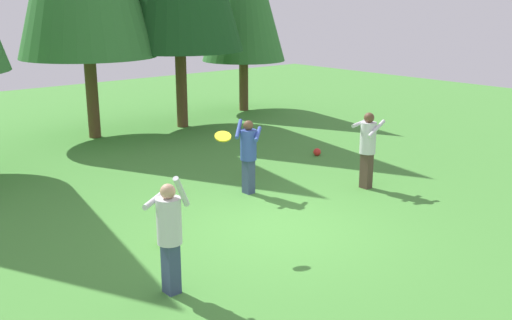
{
  "coord_description": "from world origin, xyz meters",
  "views": [
    {
      "loc": [
        -6.53,
        -7.2,
        3.92
      ],
      "look_at": [
        0.27,
        0.76,
        1.05
      ],
      "focal_mm": 40.82,
      "sensor_mm": 36.0,
      "label": 1
    }
  ],
  "objects_px": {
    "ball_orange": "(250,170)",
    "ball_red": "(317,152)",
    "person_bystander": "(368,144)",
    "person_catcher": "(248,151)",
    "frisbee": "(223,136)",
    "person_thrower": "(169,229)",
    "ball_yellow": "(167,238)"
  },
  "relations": [
    {
      "from": "person_thrower",
      "to": "person_bystander",
      "type": "distance_m",
      "value": 5.89
    },
    {
      "from": "person_catcher",
      "to": "frisbee",
      "type": "distance_m",
      "value": 2.68
    },
    {
      "from": "ball_orange",
      "to": "ball_red",
      "type": "distance_m",
      "value": 2.45
    },
    {
      "from": "person_thrower",
      "to": "ball_red",
      "type": "relative_size",
      "value": 8.69
    },
    {
      "from": "ball_yellow",
      "to": "ball_orange",
      "type": "bearing_deg",
      "value": 31.18
    },
    {
      "from": "person_catcher",
      "to": "ball_red",
      "type": "bearing_deg",
      "value": 158.74
    },
    {
      "from": "person_thrower",
      "to": "ball_yellow",
      "type": "bearing_deg",
      "value": 29.69
    },
    {
      "from": "person_bystander",
      "to": "ball_red",
      "type": "distance_m",
      "value": 2.95
    },
    {
      "from": "person_thrower",
      "to": "ball_orange",
      "type": "distance_m",
      "value": 5.84
    },
    {
      "from": "person_thrower",
      "to": "person_catcher",
      "type": "distance_m",
      "value": 4.47
    },
    {
      "from": "person_thrower",
      "to": "frisbee",
      "type": "xyz_separation_m",
      "value": [
        1.68,
        0.99,
        0.86
      ]
    },
    {
      "from": "ball_orange",
      "to": "ball_red",
      "type": "xyz_separation_m",
      "value": [
        2.45,
        0.17,
        -0.01
      ]
    },
    {
      "from": "ball_yellow",
      "to": "ball_red",
      "type": "height_order",
      "value": "ball_yellow"
    },
    {
      "from": "ball_yellow",
      "to": "ball_red",
      "type": "relative_size",
      "value": 1.26
    },
    {
      "from": "person_catcher",
      "to": "person_bystander",
      "type": "relative_size",
      "value": 0.94
    },
    {
      "from": "ball_orange",
      "to": "ball_red",
      "type": "relative_size",
      "value": 1.11
    },
    {
      "from": "ball_yellow",
      "to": "ball_red",
      "type": "bearing_deg",
      "value": 21.34
    },
    {
      "from": "person_bystander",
      "to": "ball_red",
      "type": "bearing_deg",
      "value": -118.27
    },
    {
      "from": "person_thrower",
      "to": "person_bystander",
      "type": "relative_size",
      "value": 1.05
    },
    {
      "from": "person_catcher",
      "to": "ball_yellow",
      "type": "bearing_deg",
      "value": -17.46
    },
    {
      "from": "frisbee",
      "to": "ball_red",
      "type": "distance_m",
      "value": 6.19
    },
    {
      "from": "ball_orange",
      "to": "ball_yellow",
      "type": "distance_m",
      "value": 4.26
    },
    {
      "from": "person_thrower",
      "to": "frisbee",
      "type": "distance_m",
      "value": 2.14
    },
    {
      "from": "person_bystander",
      "to": "frisbee",
      "type": "bearing_deg",
      "value": 0.0
    },
    {
      "from": "person_catcher",
      "to": "frisbee",
      "type": "height_order",
      "value": "frisbee"
    },
    {
      "from": "person_thrower",
      "to": "ball_yellow",
      "type": "distance_m",
      "value": 1.86
    },
    {
      "from": "person_catcher",
      "to": "ball_red",
      "type": "xyz_separation_m",
      "value": [
        3.33,
        1.18,
        -0.82
      ]
    },
    {
      "from": "person_catcher",
      "to": "ball_yellow",
      "type": "height_order",
      "value": "person_catcher"
    },
    {
      "from": "frisbee",
      "to": "ball_orange",
      "type": "bearing_deg",
      "value": 43.66
    },
    {
      "from": "person_thrower",
      "to": "person_catcher",
      "type": "xyz_separation_m",
      "value": [
        3.6,
        2.65,
        -0.02
      ]
    },
    {
      "from": "person_bystander",
      "to": "ball_yellow",
      "type": "height_order",
      "value": "person_bystander"
    },
    {
      "from": "person_catcher",
      "to": "frisbee",
      "type": "relative_size",
      "value": 4.29
    }
  ]
}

